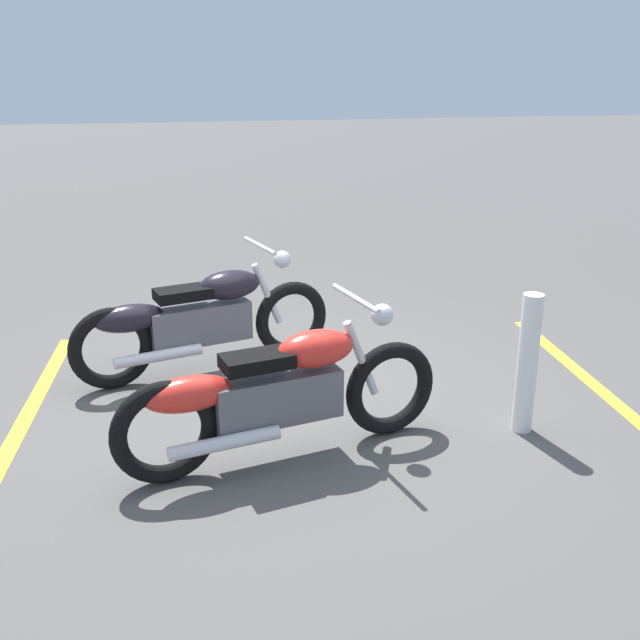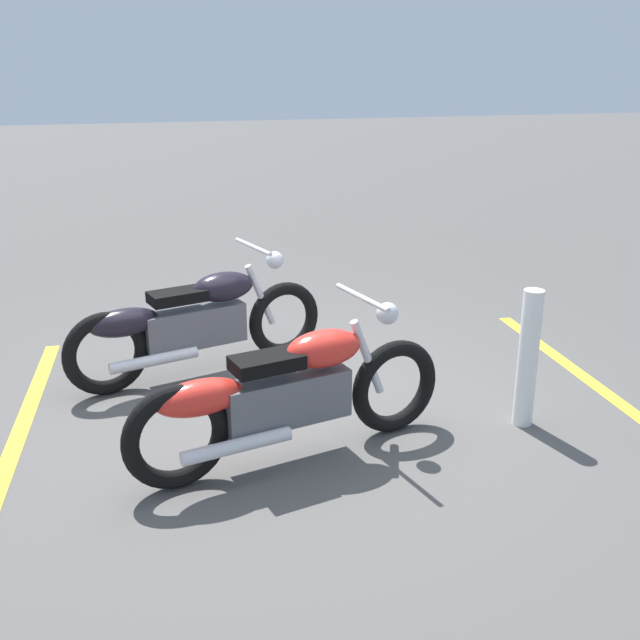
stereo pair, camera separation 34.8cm
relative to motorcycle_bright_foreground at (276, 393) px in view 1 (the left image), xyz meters
name	(u,v)px [view 1 (the left image)]	position (x,y,z in m)	size (l,w,h in m)	color
ground_plane	(288,403)	(0.21, 0.80, -0.46)	(60.00, 60.00, 0.00)	#514F4C
motorcycle_bright_foreground	(276,393)	(0.00, 0.00, 0.00)	(2.21, 0.75, 1.04)	black
motorcycle_dark_foreground	(199,319)	(-0.38, 1.56, 0.00)	(2.19, 0.81, 1.04)	black
bollard_post	(527,364)	(1.74, 0.01, 0.04)	(0.14, 0.14, 1.00)	white
parking_stripe_near	(27,416)	(-1.70, 1.00, -0.46)	(3.20, 0.12, 0.01)	yellow
parking_stripe_mid	(598,387)	(2.68, 0.53, -0.46)	(3.20, 0.12, 0.01)	yellow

